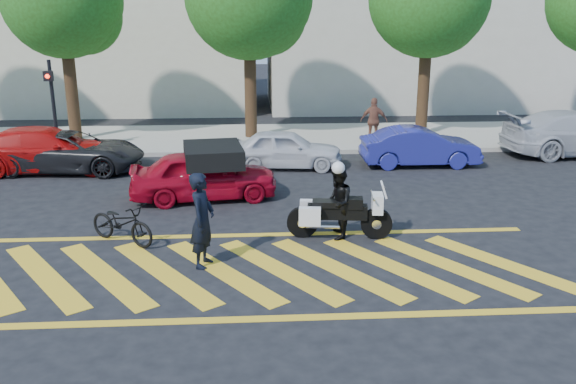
{
  "coord_description": "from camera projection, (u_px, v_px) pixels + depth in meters",
  "views": [
    {
      "loc": [
        -0.01,
        -10.69,
        4.79
      ],
      "look_at": [
        0.75,
        1.66,
        1.05
      ],
      "focal_mm": 38.0,
      "sensor_mm": 36.0,
      "label": 1
    }
  ],
  "objects": [
    {
      "name": "parked_mid_left",
      "position": [
        71.0,
        152.0,
        18.55
      ],
      "size": [
        4.5,
        2.35,
        1.21
      ],
      "primitive_type": "imported",
      "rotation": [
        0.0,
        0.0,
        1.49
      ],
      "color": "black",
      "rests_on": "ground"
    },
    {
      "name": "parked_right",
      "position": [
        420.0,
        147.0,
        19.19
      ],
      "size": [
        3.69,
        1.29,
        1.22
      ],
      "primitive_type": "imported",
      "rotation": [
        0.0,
        0.0,
        1.57
      ],
      "color": "navy",
      "rests_on": "ground"
    },
    {
      "name": "ground",
      "position": [
        254.0,
        271.0,
        11.6
      ],
      "size": [
        90.0,
        90.0,
        0.0
      ],
      "primitive_type": "plane",
      "color": "black",
      "rests_on": "ground"
    },
    {
      "name": "police_motorcycle",
      "position": [
        338.0,
        214.0,
        13.12
      ],
      "size": [
        2.27,
        0.78,
        1.0
      ],
      "rotation": [
        0.0,
        0.0,
        -0.12
      ],
      "color": "black",
      "rests_on": "ground"
    },
    {
      "name": "signal_pole",
      "position": [
        52.0,
        100.0,
        19.96
      ],
      "size": [
        0.28,
        0.43,
        3.2
      ],
      "color": "black",
      "rests_on": "ground"
    },
    {
      "name": "red_convertible",
      "position": [
        204.0,
        175.0,
        15.8
      ],
      "size": [
        3.95,
        2.02,
        1.29
      ],
      "primitive_type": "imported",
      "rotation": [
        0.0,
        0.0,
        1.71
      ],
      "color": "#A3071B",
      "rests_on": "ground"
    },
    {
      "name": "officer_moto",
      "position": [
        337.0,
        203.0,
        13.04
      ],
      "size": [
        0.68,
        0.83,
        1.57
      ],
      "primitive_type": "imported",
      "rotation": [
        0.0,
        0.0,
        -1.69
      ],
      "color": "black",
      "rests_on": "ground"
    },
    {
      "name": "tree_left",
      "position": [
        67.0,
        2.0,
        21.3
      ],
      "size": [
        4.2,
        4.2,
        7.26
      ],
      "color": "black",
      "rests_on": "ground"
    },
    {
      "name": "tree_right",
      "position": [
        432.0,
        1.0,
        22.06
      ],
      "size": [
        4.4,
        4.4,
        7.41
      ],
      "color": "black",
      "rests_on": "ground"
    },
    {
      "name": "bicycle",
      "position": [
        122.0,
        223.0,
        12.85
      ],
      "size": [
        1.74,
        1.45,
        0.89
      ],
      "primitive_type": "imported",
      "rotation": [
        0.0,
        0.0,
        0.97
      ],
      "color": "black",
      "rests_on": "ground"
    },
    {
      "name": "pedestrian_right",
      "position": [
        374.0,
        121.0,
        21.58
      ],
      "size": [
        1.03,
        0.66,
        1.63
      ],
      "primitive_type": "imported",
      "rotation": [
        0.0,
        0.0,
        2.84
      ],
      "color": "brown",
      "rests_on": "sidewalk"
    },
    {
      "name": "parked_mid_right",
      "position": [
        286.0,
        149.0,
        18.94
      ],
      "size": [
        3.64,
        1.77,
        1.19
      ],
      "primitive_type": "imported",
      "rotation": [
        0.0,
        0.0,
        1.46
      ],
      "color": "silver",
      "rests_on": "ground"
    },
    {
      "name": "parked_left",
      "position": [
        47.0,
        150.0,
        18.49
      ],
      "size": [
        4.71,
        2.07,
        1.34
      ],
      "primitive_type": "imported",
      "rotation": [
        0.0,
        0.0,
        1.61
      ],
      "color": "#B90C0B",
      "rests_on": "ground"
    },
    {
      "name": "officer_bike",
      "position": [
        202.0,
        220.0,
        11.57
      ],
      "size": [
        0.6,
        0.77,
        1.86
      ],
      "primitive_type": "imported",
      "rotation": [
        0.0,
        0.0,
        1.32
      ],
      "color": "black",
      "rests_on": "ground"
    },
    {
      "name": "building_left",
      "position": [
        85.0,
        4.0,
        29.74
      ],
      "size": [
        16.0,
        8.0,
        10.0
      ],
      "primitive_type": "cube",
      "color": "beige",
      "rests_on": "ground"
    },
    {
      "name": "sidewalk",
      "position": [
        251.0,
        138.0,
        23.04
      ],
      "size": [
        60.0,
        5.0,
        0.15
      ],
      "primitive_type": "cube",
      "color": "#9E998E",
      "rests_on": "ground"
    },
    {
      "name": "crosswalk",
      "position": [
        252.0,
        270.0,
        11.59
      ],
      "size": [
        12.33,
        4.0,
        0.01
      ],
      "color": "gold",
      "rests_on": "ground"
    }
  ]
}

